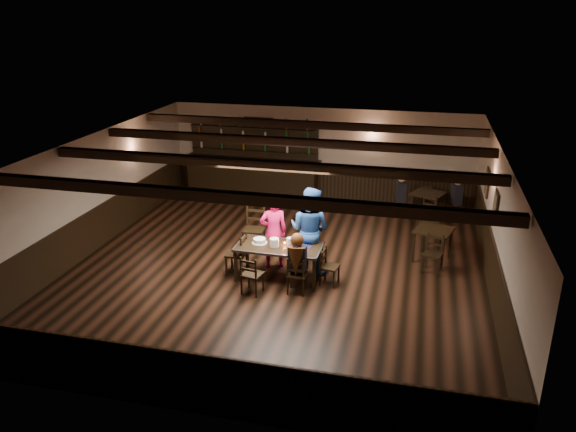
% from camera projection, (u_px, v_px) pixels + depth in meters
% --- Properties ---
extents(ground, '(10.00, 10.00, 0.00)m').
position_uv_depth(ground, '(279.00, 266.00, 12.56)').
color(ground, black).
rests_on(ground, ground).
extents(room_shell, '(9.02, 10.02, 2.71)m').
position_uv_depth(room_shell, '(279.00, 191.00, 11.98)').
color(room_shell, beige).
rests_on(room_shell, ground).
extents(dining_table, '(1.80, 0.92, 0.75)m').
position_uv_depth(dining_table, '(279.00, 249.00, 11.75)').
color(dining_table, black).
rests_on(dining_table, ground).
extents(chair_near_left, '(0.45, 0.43, 0.83)m').
position_uv_depth(chair_near_left, '(250.00, 272.00, 11.15)').
color(chair_near_left, black).
rests_on(chair_near_left, ground).
extents(chair_near_right, '(0.38, 0.36, 0.80)m').
position_uv_depth(chair_near_right, '(296.00, 273.00, 11.17)').
color(chair_near_right, black).
rests_on(chair_near_right, ground).
extents(chair_end_left, '(0.41, 0.43, 0.92)m').
position_uv_depth(chair_end_left, '(240.00, 251.00, 12.01)').
color(chair_end_left, black).
rests_on(chair_end_left, ground).
extents(chair_end_right, '(0.41, 0.42, 0.78)m').
position_uv_depth(chair_end_right, '(327.00, 263.00, 11.61)').
color(chair_end_right, black).
rests_on(chair_end_right, ground).
extents(chair_far_pushed, '(0.50, 0.47, 1.03)m').
position_uv_depth(chair_far_pushed, '(255.00, 225.00, 13.24)').
color(chair_far_pushed, black).
rests_on(chair_far_pushed, ground).
extents(woman_pink, '(0.70, 0.58, 1.65)m').
position_uv_depth(woman_pink, '(274.00, 232.00, 12.25)').
color(woman_pink, '#F11B3A').
rests_on(woman_pink, ground).
extents(man_blue, '(1.08, 0.93, 1.90)m').
position_uv_depth(man_blue, '(310.00, 230.00, 12.03)').
color(man_blue, navy).
rests_on(man_blue, ground).
extents(seated_person, '(0.36, 0.53, 0.87)m').
position_uv_depth(seated_person, '(297.00, 254.00, 11.08)').
color(seated_person, black).
rests_on(seated_person, ground).
extents(cake, '(0.32, 0.32, 0.10)m').
position_uv_depth(cake, '(260.00, 241.00, 11.85)').
color(cake, white).
rests_on(cake, dining_table).
extents(plate_stack_a, '(0.19, 0.19, 0.18)m').
position_uv_depth(plate_stack_a, '(274.00, 242.00, 11.67)').
color(plate_stack_a, white).
rests_on(plate_stack_a, dining_table).
extents(plate_stack_b, '(0.15, 0.15, 0.17)m').
position_uv_depth(plate_stack_b, '(290.00, 242.00, 11.71)').
color(plate_stack_b, white).
rests_on(plate_stack_b, dining_table).
extents(tea_light, '(0.05, 0.05, 0.06)m').
position_uv_depth(tea_light, '(285.00, 244.00, 11.78)').
color(tea_light, '#A5A8AD').
rests_on(tea_light, dining_table).
extents(salt_shaker, '(0.04, 0.04, 0.09)m').
position_uv_depth(salt_shaker, '(296.00, 247.00, 11.57)').
color(salt_shaker, silver).
rests_on(salt_shaker, dining_table).
extents(pepper_shaker, '(0.04, 0.04, 0.09)m').
position_uv_depth(pepper_shaker, '(297.00, 247.00, 11.53)').
color(pepper_shaker, '#A5A8AD').
rests_on(pepper_shaker, dining_table).
extents(drink_glass, '(0.06, 0.06, 0.10)m').
position_uv_depth(drink_glass, '(295.00, 243.00, 11.73)').
color(drink_glass, silver).
rests_on(drink_glass, dining_table).
extents(menu_red, '(0.39, 0.31, 0.00)m').
position_uv_depth(menu_red, '(299.00, 250.00, 11.51)').
color(menu_red, maroon).
rests_on(menu_red, dining_table).
extents(menu_blue, '(0.31, 0.27, 0.00)m').
position_uv_depth(menu_blue, '(305.00, 246.00, 11.70)').
color(menu_blue, '#0D1545').
rests_on(menu_blue, dining_table).
extents(bar_counter, '(4.15, 0.70, 2.20)m').
position_uv_depth(bar_counter, '(253.00, 172.00, 17.05)').
color(bar_counter, black).
rests_on(bar_counter, ground).
extents(back_table_a, '(0.97, 0.97, 0.75)m').
position_uv_depth(back_table_a, '(433.00, 234.00, 12.63)').
color(back_table_a, black).
rests_on(back_table_a, ground).
extents(back_table_b, '(1.03, 1.03, 0.75)m').
position_uv_depth(back_table_b, '(428.00, 196.00, 15.09)').
color(back_table_b, black).
rests_on(back_table_b, ground).
extents(bg_patron_left, '(0.31, 0.41, 0.76)m').
position_uv_depth(bg_patron_left, '(401.00, 187.00, 15.18)').
color(bg_patron_left, black).
rests_on(bg_patron_left, ground).
extents(bg_patron_right, '(0.31, 0.41, 0.75)m').
position_uv_depth(bg_patron_right, '(457.00, 190.00, 14.95)').
color(bg_patron_right, black).
rests_on(bg_patron_right, ground).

